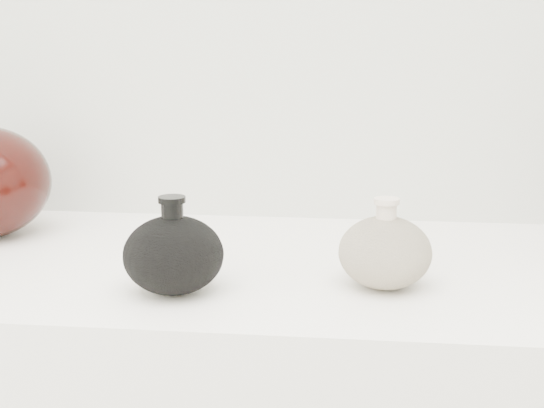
# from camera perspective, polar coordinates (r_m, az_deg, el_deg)

# --- Properties ---
(black_gourd_vase) EXTENTS (0.14, 0.14, 0.12)m
(black_gourd_vase) POSITION_cam_1_polar(r_m,az_deg,el_deg) (0.90, -7.43, -3.76)
(black_gourd_vase) COLOR black
(black_gourd_vase) RESTS_ON display_counter
(cream_gourd_vase) EXTENTS (0.12, 0.12, 0.11)m
(cream_gourd_vase) POSITION_cam_1_polar(r_m,az_deg,el_deg) (0.92, 8.50, -3.57)
(cream_gourd_vase) COLOR beige
(cream_gourd_vase) RESTS_ON display_counter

